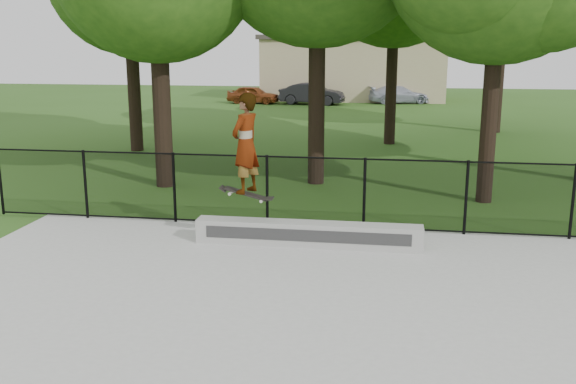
% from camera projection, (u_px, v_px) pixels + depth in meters
% --- Properties ---
extents(ground, '(100.00, 100.00, 0.00)m').
position_uv_depth(ground, '(343.00, 377.00, 7.46)').
color(ground, '#2B5016').
rests_on(ground, ground).
extents(concrete_slab, '(14.00, 12.00, 0.06)m').
position_uv_depth(concrete_slab, '(343.00, 375.00, 7.45)').
color(concrete_slab, '#A9AAA4').
rests_on(concrete_slab, ground).
extents(grind_ledge, '(4.26, 0.40, 0.45)m').
position_uv_depth(grind_ledge, '(308.00, 234.00, 12.06)').
color(grind_ledge, '#9D9E99').
rests_on(grind_ledge, concrete_slab).
extents(car_a, '(3.41, 1.71, 1.12)m').
position_uv_depth(car_a, '(253.00, 95.00, 40.85)').
color(car_a, brown).
rests_on(car_a, ground).
extents(car_b, '(3.78, 1.82, 1.32)m').
position_uv_depth(car_b, '(312.00, 94.00, 40.16)').
color(car_b, black).
rests_on(car_b, ground).
extents(car_c, '(3.84, 2.41, 1.12)m').
position_uv_depth(car_c, '(399.00, 95.00, 40.91)').
color(car_c, '#AEB1C5').
rests_on(car_c, ground).
extents(skater_airborne, '(0.82, 0.80, 2.04)m').
position_uv_depth(skater_airborne, '(246.00, 145.00, 11.83)').
color(skater_airborne, black).
rests_on(skater_airborne, ground).
extents(chainlink_fence, '(16.06, 0.06, 1.50)m').
position_uv_depth(chainlink_fence, '(364.00, 194.00, 12.95)').
color(chainlink_fence, black).
rests_on(chainlink_fence, concrete_slab).
extents(distant_building, '(12.40, 6.40, 4.30)m').
position_uv_depth(distant_building, '(354.00, 67.00, 43.83)').
color(distant_building, tan).
rests_on(distant_building, ground).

